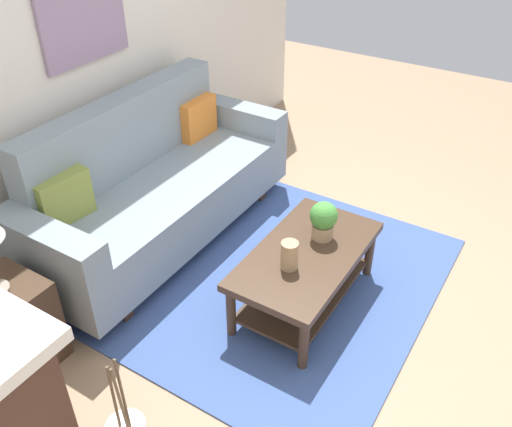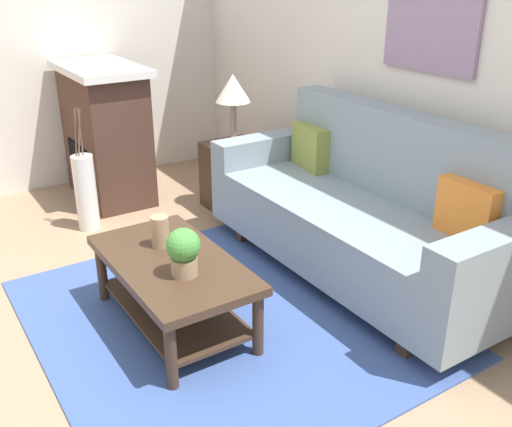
% 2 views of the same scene
% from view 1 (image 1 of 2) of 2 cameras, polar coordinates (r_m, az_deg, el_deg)
% --- Properties ---
extents(ground_plane, '(9.60, 9.60, 0.00)m').
position_cam_1_polar(ground_plane, '(3.75, 8.63, -9.41)').
color(ground_plane, '#9E7F60').
extents(wall_back, '(5.60, 0.10, 2.70)m').
position_cam_1_polar(wall_back, '(4.12, -17.54, 15.71)').
color(wall_back, silver).
rests_on(wall_back, ground_plane).
extents(area_rug, '(2.28, 2.07, 0.01)m').
position_cam_1_polar(area_rug, '(3.90, 1.94, -6.74)').
color(area_rug, '#3D5693').
rests_on(area_rug, ground_plane).
extents(couch, '(2.26, 0.84, 1.08)m').
position_cam_1_polar(couch, '(4.14, -10.36, 2.72)').
color(couch, gray).
rests_on(couch, ground_plane).
extents(throw_pillow_olive, '(0.37, 0.16, 0.32)m').
position_cam_1_polar(throw_pillow_olive, '(3.70, -19.31, 1.51)').
color(throw_pillow_olive, olive).
rests_on(throw_pillow_olive, couch).
extents(throw_pillow_orange, '(0.36, 0.13, 0.32)m').
position_cam_1_polar(throw_pillow_orange, '(4.57, -6.09, 9.84)').
color(throw_pillow_orange, orange).
rests_on(throw_pillow_orange, couch).
extents(coffee_table, '(1.10, 0.60, 0.43)m').
position_cam_1_polar(coffee_table, '(3.54, 5.19, -5.44)').
color(coffee_table, '#422D1E').
rests_on(coffee_table, ground_plane).
extents(tabletop_vase, '(0.11, 0.11, 0.18)m').
position_cam_1_polar(tabletop_vase, '(3.28, 3.49, -4.35)').
color(tabletop_vase, tan).
rests_on(tabletop_vase, coffee_table).
extents(potted_plant_tabletop, '(0.18, 0.18, 0.26)m').
position_cam_1_polar(potted_plant_tabletop, '(3.51, 7.02, -0.61)').
color(potted_plant_tabletop, tan).
rests_on(potted_plant_tabletop, coffee_table).
extents(side_table, '(0.44, 0.44, 0.56)m').
position_cam_1_polar(side_table, '(3.48, -24.35, -10.77)').
color(side_table, '#422D1E').
rests_on(side_table, ground_plane).
extents(floor_vase_branch_a, '(0.04, 0.05, 0.36)m').
position_cam_1_polar(floor_vase_branch_a, '(2.33, -13.72, -17.76)').
color(floor_vase_branch_a, brown).
rests_on(floor_vase_branch_a, floor_vase).
extents(floor_vase_branch_b, '(0.01, 0.01, 0.36)m').
position_cam_1_polar(floor_vase_branch_b, '(2.33, -14.57, -18.02)').
color(floor_vase_branch_b, brown).
rests_on(floor_vase_branch_b, floor_vase).
extents(floor_vase_branch_c, '(0.01, 0.04, 0.36)m').
position_cam_1_polar(floor_vase_branch_c, '(2.31, -13.92, -18.43)').
color(floor_vase_branch_c, brown).
rests_on(floor_vase_branch_c, floor_vase).
extents(framed_painting, '(0.73, 0.03, 0.59)m').
position_cam_1_polar(framed_painting, '(4.00, -17.53, 18.90)').
color(framed_painting, gray).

